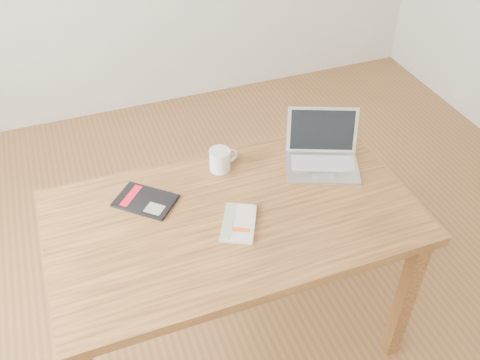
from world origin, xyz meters
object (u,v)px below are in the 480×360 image
object	(u,v)px
desk	(233,231)
white_guidebook	(239,223)
coffee_mug	(220,159)
black_guidebook	(145,201)
laptop	(322,154)

from	to	relation	value
desk	white_guidebook	distance (m)	0.11
coffee_mug	black_guidebook	bearing A→B (deg)	-176.41
laptop	white_guidebook	bearing A→B (deg)	-131.38
coffee_mug	white_guidebook	bearing A→B (deg)	-108.96
black_guidebook	laptop	bearing A→B (deg)	-49.63
laptop	coffee_mug	bearing A→B (deg)	-172.34
white_guidebook	coffee_mug	distance (m)	0.33
white_guidebook	black_guidebook	xyz separation A→B (m)	(-0.29, 0.24, -0.00)
desk	laptop	size ratio (longest dim) A/B	3.70
desk	white_guidebook	world-z (taller)	white_guidebook
white_guidebook	coffee_mug	size ratio (longest dim) A/B	1.80
laptop	coffee_mug	world-z (taller)	laptop
black_guidebook	coffee_mug	xyz separation A→B (m)	(0.33, 0.09, 0.04)
desk	black_guidebook	world-z (taller)	black_guidebook
white_guidebook	coffee_mug	world-z (taller)	coffee_mug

